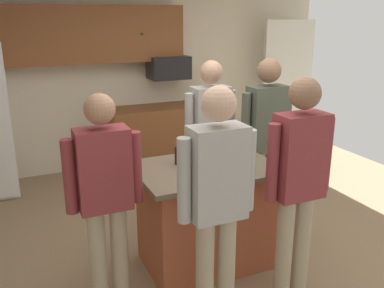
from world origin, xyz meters
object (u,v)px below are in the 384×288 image
Objects in this scene: person_guest_left at (266,133)px; mug_blue_stoneware at (202,161)px; kitchen_island at (206,215)px; person_guest_by_door at (105,189)px; microwave_over_range at (169,67)px; glass_pilsner at (244,153)px; person_host_foreground at (217,194)px; tumbler_amber at (207,152)px; glass_dark_ale at (231,157)px; person_guest_right at (298,176)px; mug_ceramic_white at (219,167)px; glass_stout_tall at (244,161)px; person_elder_center at (211,132)px; glass_short_whisky at (178,156)px.

person_guest_left is 14.61× the size of mug_blue_stoneware.
kitchen_island is 0.72× the size of person_guest_by_door.
microwave_over_range is 3.59× the size of glass_pilsner.
person_host_foreground is (-0.27, -0.74, 0.55)m from kitchen_island.
glass_dark_ale is at bearing -63.27° from tumbler_amber.
microwave_over_range is 3.38m from person_guest_right.
person_guest_by_door reaches higher than kitchen_island.
microwave_over_range is 4.51× the size of mug_ceramic_white.
tumbler_amber is at bearing 144.92° from glass_pilsner.
microwave_over_range is at bearing -36.47° from person_guest_right.
person_host_foreground is 0.84m from glass_dark_ale.
microwave_over_range is at bearing 75.89° from kitchen_island.
glass_stout_tall is (-0.42, -2.87, -0.44)m from microwave_over_range.
glass_dark_ale is (-0.46, -2.71, -0.45)m from microwave_over_range.
person_guest_by_door is 1.44m from person_guest_right.
glass_pilsner is (-0.08, 0.68, -0.01)m from person_guest_right.
kitchen_island is 0.98m from person_guest_right.
mug_ceramic_white is at bearing -153.41° from glass_pilsner.
person_guest_by_door is at bearing -167.06° from mug_blue_stoneware.
glass_stout_tall is at bearing -98.37° from microwave_over_range.
mug_blue_stoneware is at bearing 0.36° from person_guest_by_door.
kitchen_island is at bearing 0.00° from person_guest_left.
glass_dark_ale is (-0.18, -0.76, -0.01)m from person_elder_center.
person_guest_right is at bearing -83.47° from glass_pilsner.
person_host_foreground is at bearing -111.62° from tumbler_amber.
glass_short_whisky is 1.25× the size of mug_blue_stoneware.
person_host_foreground is 14.15× the size of mug_ceramic_white.
kitchen_island is 9.87× the size of mug_blue_stoneware.
microwave_over_range is 2.91m from kitchen_island.
glass_dark_ale is (-0.15, -0.04, -0.01)m from glass_pilsner.
glass_short_whisky is at bearing 163.62° from glass_pilsner.
person_guest_by_door reaches higher than glass_stout_tall.
microwave_over_range is at bearing 80.35° from glass_dark_ale.
person_guest_by_door is 1.08m from tumbler_amber.
kitchen_island is 8.90× the size of tumbler_amber.
glass_short_whisky is 0.58m from glass_pilsner.
person_host_foreground is at bearing -105.48° from microwave_over_range.
person_guest_right is at bearing -68.15° from tumbler_amber.
kitchen_island is 8.54× the size of glass_dark_ale.
glass_stout_tall is at bearing -13.07° from person_guest_by_door.
person_guest_left is at bearing 22.82° from mug_blue_stoneware.
glass_short_whisky is at bearing 4.45° from person_guest_right.
microwave_over_range is 0.32× the size of person_host_foreground.
person_guest_right is 0.99× the size of person_guest_left.
person_elder_center is (-0.05, 1.39, -0.01)m from person_guest_right.
person_guest_right is 11.62× the size of glass_short_whisky.
mug_ceramic_white is (-0.33, -0.17, -0.02)m from glass_pilsner.
glass_stout_tall is (-0.14, -0.92, -0.00)m from person_elder_center.
mug_blue_stoneware is (0.15, -0.16, -0.02)m from glass_short_whisky.
mug_blue_stoneware is at bearing 2.97° from person_host_foreground.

